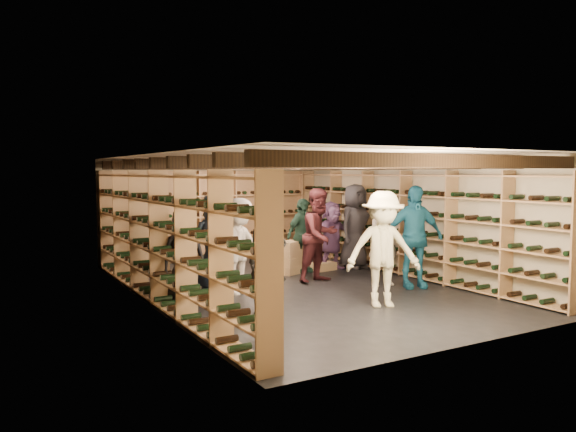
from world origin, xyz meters
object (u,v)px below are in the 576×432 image
(person_1, at_px, (267,261))
(person_9, at_px, (239,246))
(person_8, at_px, (320,235))
(person_11, at_px, (332,235))
(crate_stack_left, at_px, (290,257))
(person_7, at_px, (384,238))
(crate_loose, at_px, (323,266))
(person_10, at_px, (302,236))
(person_12, at_px, (355,226))
(crate_stack_right, at_px, (280,262))
(person_6, at_px, (215,242))
(person_3, at_px, (383,249))
(person_0, at_px, (184,256))
(person_4, at_px, (413,237))

(person_1, xyz_separation_m, person_9, (0.25, 1.54, 0.03))
(person_8, relative_size, person_11, 1.21)
(person_8, distance_m, person_9, 1.84)
(crate_stack_left, bearing_deg, person_7, -64.58)
(crate_stack_left, xyz_separation_m, person_8, (0.06, -1.03, 0.56))
(crate_loose, distance_m, person_11, 0.69)
(crate_loose, distance_m, person_10, 0.89)
(person_10, distance_m, person_11, 0.76)
(crate_stack_left, xyz_separation_m, person_12, (1.58, -0.11, 0.59))
(crate_stack_right, relative_size, person_12, 0.31)
(person_7, height_order, person_10, person_7)
(person_6, xyz_separation_m, person_8, (2.06, -0.26, 0.03))
(person_11, xyz_separation_m, person_12, (0.54, -0.11, 0.18))
(crate_stack_left, distance_m, person_3, 3.28)
(crate_stack_right, height_order, person_0, person_0)
(crate_stack_left, xyz_separation_m, person_7, (0.91, -1.91, 0.55))
(crate_loose, relative_size, person_3, 0.27)
(person_1, bearing_deg, person_10, 66.40)
(person_1, bearing_deg, crate_loose, 60.30)
(crate_stack_left, xyz_separation_m, person_10, (0.28, 0.00, 0.44))
(crate_loose, bearing_deg, person_11, -2.39)
(person_0, relative_size, person_4, 0.81)
(person_1, xyz_separation_m, person_7, (2.93, 0.90, 0.08))
(crate_stack_right, bearing_deg, person_3, -89.11)
(person_8, xyz_separation_m, person_11, (0.98, 1.02, -0.16))
(person_8, relative_size, person_10, 1.15)
(person_10, bearing_deg, person_12, -26.80)
(person_7, distance_m, person_8, 1.22)
(person_8, bearing_deg, crate_stack_right, 93.66)
(crate_loose, bearing_deg, person_7, -87.66)
(person_4, relative_size, person_7, 1.06)
(crate_stack_right, distance_m, person_4, 2.88)
(crate_loose, bearing_deg, person_12, -8.64)
(person_7, distance_m, person_10, 2.01)
(person_12, bearing_deg, person_1, -160.12)
(person_8, bearing_deg, person_1, -151.48)
(crate_stack_left, distance_m, person_0, 3.12)
(person_6, bearing_deg, person_4, -22.19)
(person_3, bearing_deg, person_8, 106.50)
(person_0, height_order, person_10, person_10)
(person_10, bearing_deg, person_9, -169.99)
(person_11, distance_m, person_12, 0.58)
(person_7, bearing_deg, person_8, 139.57)
(crate_stack_left, height_order, crate_loose, crate_stack_left)
(crate_stack_left, relative_size, person_3, 0.37)
(person_6, bearing_deg, person_7, -17.81)
(person_6, height_order, person_11, person_6)
(crate_stack_right, distance_m, person_8, 1.28)
(person_6, bearing_deg, person_3, -50.00)
(person_9, bearing_deg, crate_stack_left, 24.17)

